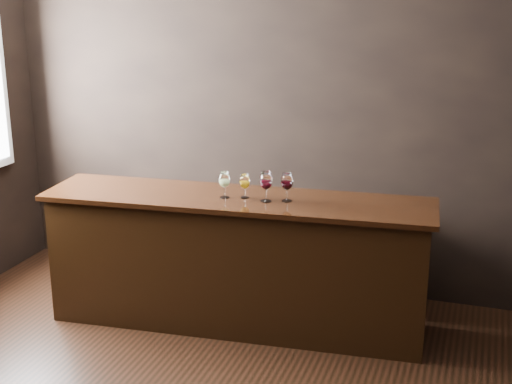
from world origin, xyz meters
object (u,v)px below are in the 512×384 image
(glass_red_a, at_px, (266,181))
(glass_white, at_px, (224,180))
(bar_counter, at_px, (237,264))
(back_bar_shelf, at_px, (234,240))
(glass_amber, at_px, (245,182))
(glass_red_b, at_px, (287,182))

(glass_red_a, bearing_deg, glass_white, -178.43)
(glass_red_a, bearing_deg, bar_counter, 172.11)
(back_bar_shelf, bearing_deg, glass_amber, -63.13)
(bar_counter, xyz_separation_m, glass_red_b, (0.36, 0.02, 0.65))
(glass_white, bearing_deg, bar_counter, 27.65)
(back_bar_shelf, relative_size, glass_red_a, 10.38)
(glass_white, distance_m, glass_amber, 0.14)
(glass_white, xyz_separation_m, glass_red_a, (0.30, 0.01, 0.02))
(glass_amber, bearing_deg, glass_red_b, 3.16)
(back_bar_shelf, distance_m, glass_red_b, 1.14)
(back_bar_shelf, bearing_deg, glass_white, -74.66)
(back_bar_shelf, xyz_separation_m, glass_amber, (0.32, -0.64, 0.70))
(glass_white, relative_size, glass_red_a, 0.88)
(bar_counter, relative_size, glass_red_b, 13.40)
(glass_red_b, bearing_deg, glass_white, -172.31)
(bar_counter, relative_size, glass_amber, 15.88)
(glass_white, relative_size, glass_amber, 1.10)
(back_bar_shelf, relative_size, glass_red_b, 10.97)
(glass_red_a, xyz_separation_m, glass_red_b, (0.14, 0.05, -0.01))
(glass_amber, bearing_deg, back_bar_shelf, 116.87)
(glass_red_a, bearing_deg, back_bar_shelf, 126.15)
(glass_amber, relative_size, glass_red_b, 0.84)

